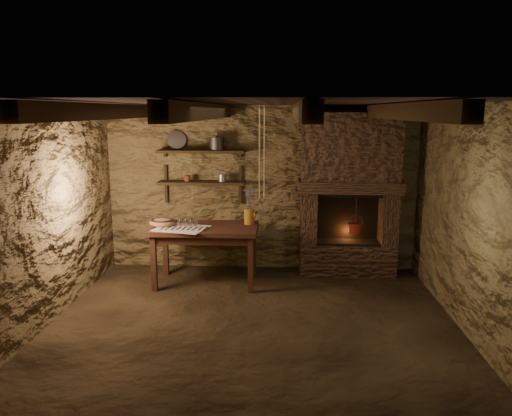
# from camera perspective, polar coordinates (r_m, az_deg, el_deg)

# --- Properties ---
(floor) EXTENTS (4.50, 4.50, 0.00)m
(floor) POSITION_cam_1_polar(r_m,az_deg,el_deg) (5.72, -0.32, -12.84)
(floor) COLOR black
(floor) RESTS_ON ground
(back_wall) EXTENTS (4.50, 0.04, 2.40)m
(back_wall) POSITION_cam_1_polar(r_m,az_deg,el_deg) (7.31, 0.59, 2.26)
(back_wall) COLOR brown
(back_wall) RESTS_ON floor
(front_wall) EXTENTS (4.50, 0.04, 2.40)m
(front_wall) POSITION_cam_1_polar(r_m,az_deg,el_deg) (3.42, -2.32, -7.99)
(front_wall) COLOR brown
(front_wall) RESTS_ON floor
(left_wall) EXTENTS (0.04, 4.00, 2.40)m
(left_wall) POSITION_cam_1_polar(r_m,az_deg,el_deg) (5.92, -22.63, -0.69)
(left_wall) COLOR brown
(left_wall) RESTS_ON floor
(right_wall) EXTENTS (0.04, 4.00, 2.40)m
(right_wall) POSITION_cam_1_polar(r_m,az_deg,el_deg) (5.68, 22.96, -1.18)
(right_wall) COLOR brown
(right_wall) RESTS_ON floor
(ceiling) EXTENTS (4.50, 4.00, 0.04)m
(ceiling) POSITION_cam_1_polar(r_m,az_deg,el_deg) (5.23, -0.35, 11.96)
(ceiling) COLOR black
(ceiling) RESTS_ON back_wall
(beam_far_left) EXTENTS (0.14, 3.95, 0.16)m
(beam_far_left) POSITION_cam_1_polar(r_m,az_deg,el_deg) (5.53, -16.35, 10.54)
(beam_far_left) COLOR black
(beam_far_left) RESTS_ON ceiling
(beam_mid_left) EXTENTS (0.14, 3.95, 0.16)m
(beam_mid_left) POSITION_cam_1_polar(r_m,az_deg,el_deg) (5.28, -5.87, 10.92)
(beam_mid_left) COLOR black
(beam_mid_left) RESTS_ON ceiling
(beam_mid_right) EXTENTS (0.14, 3.95, 0.16)m
(beam_mid_right) POSITION_cam_1_polar(r_m,az_deg,el_deg) (5.22, 5.23, 10.93)
(beam_mid_right) COLOR black
(beam_mid_right) RESTS_ON ceiling
(beam_far_right) EXTENTS (0.14, 3.95, 0.16)m
(beam_far_right) POSITION_cam_1_polar(r_m,az_deg,el_deg) (5.36, 16.17, 10.55)
(beam_far_right) COLOR black
(beam_far_right) RESTS_ON ceiling
(shelf_lower) EXTENTS (1.25, 0.30, 0.04)m
(shelf_lower) POSITION_cam_1_polar(r_m,az_deg,el_deg) (7.23, -6.22, 2.89)
(shelf_lower) COLOR black
(shelf_lower) RESTS_ON back_wall
(shelf_upper) EXTENTS (1.25, 0.30, 0.04)m
(shelf_upper) POSITION_cam_1_polar(r_m,az_deg,el_deg) (7.18, -6.30, 6.45)
(shelf_upper) COLOR black
(shelf_upper) RESTS_ON back_wall
(hearth) EXTENTS (1.43, 0.51, 2.30)m
(hearth) POSITION_cam_1_polar(r_m,az_deg,el_deg) (7.14, 10.59, 2.07)
(hearth) COLOR #3C281E
(hearth) RESTS_ON floor
(work_table) EXTENTS (1.40, 0.80, 0.80)m
(work_table) POSITION_cam_1_polar(r_m,az_deg,el_deg) (6.80, -5.76, -5.11)
(work_table) COLOR black
(work_table) RESTS_ON floor
(linen_cloth) EXTENTS (0.76, 0.67, 0.01)m
(linen_cloth) POSITION_cam_1_polar(r_m,az_deg,el_deg) (6.62, -8.49, -2.30)
(linen_cloth) COLOR beige
(linen_cloth) RESTS_ON work_table
(pewter_cutlery_row) EXTENTS (0.57, 0.34, 0.01)m
(pewter_cutlery_row) POSITION_cam_1_polar(r_m,az_deg,el_deg) (6.60, -8.53, -2.25)
(pewter_cutlery_row) COLOR gray
(pewter_cutlery_row) RESTS_ON linen_cloth
(drinking_glasses) EXTENTS (0.21, 0.06, 0.08)m
(drinking_glasses) POSITION_cam_1_polar(r_m,az_deg,el_deg) (6.72, -8.12, -1.68)
(drinking_glasses) COLOR white
(drinking_glasses) RESTS_ON linen_cloth
(stoneware_jug) EXTENTS (0.17, 0.17, 0.49)m
(stoneware_jug) POSITION_cam_1_polar(r_m,az_deg,el_deg) (6.77, -0.76, -0.11)
(stoneware_jug) COLOR #B07422
(stoneware_jug) RESTS_ON work_table
(wooden_bowl) EXTENTS (0.44, 0.44, 0.12)m
(wooden_bowl) POSITION_cam_1_polar(r_m,az_deg,el_deg) (6.82, -10.65, -1.66)
(wooden_bowl) COLOR brown
(wooden_bowl) RESTS_ON work_table
(iron_stockpot) EXTENTS (0.26, 0.26, 0.16)m
(iron_stockpot) POSITION_cam_1_polar(r_m,az_deg,el_deg) (7.14, -4.49, 7.27)
(iron_stockpot) COLOR #302D2B
(iron_stockpot) RESTS_ON shelf_upper
(tin_pan) EXTENTS (0.29, 0.18, 0.27)m
(tin_pan) POSITION_cam_1_polar(r_m,az_deg,el_deg) (7.33, -9.07, 7.70)
(tin_pan) COLOR #979792
(tin_pan) RESTS_ON shelf_upper
(small_kettle) EXTENTS (0.18, 0.15, 0.16)m
(small_kettle) POSITION_cam_1_polar(r_m,az_deg,el_deg) (7.18, -3.86, 3.46)
(small_kettle) COLOR #979792
(small_kettle) RESTS_ON shelf_lower
(rusty_tin) EXTENTS (0.11, 0.11, 0.09)m
(rusty_tin) POSITION_cam_1_polar(r_m,az_deg,el_deg) (7.25, -7.84, 3.38)
(rusty_tin) COLOR maroon
(rusty_tin) RESTS_ON shelf_lower
(red_pot) EXTENTS (0.24, 0.24, 0.54)m
(red_pot) POSITION_cam_1_polar(r_m,az_deg,el_deg) (7.20, 11.29, -2.17)
(red_pot) COLOR maroon
(red_pot) RESTS_ON hearth
(hanging_ropes) EXTENTS (0.08, 0.08, 1.20)m
(hanging_ropes) POSITION_cam_1_polar(r_m,az_deg,el_deg) (6.30, 0.68, 6.34)
(hanging_ropes) COLOR beige
(hanging_ropes) RESTS_ON ceiling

